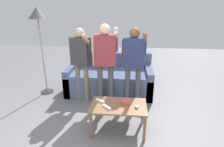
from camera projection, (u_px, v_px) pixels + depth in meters
ground_plane at (110, 131)px, 3.04m from camera, size 12.00×12.00×0.00m
couch at (110, 79)px, 4.29m from camera, size 1.85×0.92×0.84m
coffee_table at (119, 109)px, 2.93m from camera, size 0.85×0.52×0.45m
snack_bowl at (126, 102)px, 2.94m from camera, size 0.16×0.16×0.06m
game_remote_nunchuk at (137, 106)px, 2.82m from camera, size 0.06×0.09×0.05m
floor_lamp at (38, 19)px, 3.79m from camera, size 0.35×0.35×1.84m
player_left at (81, 57)px, 3.67m from camera, size 0.42×0.40×1.48m
player_center at (105, 56)px, 3.49m from camera, size 0.47×0.31×1.58m
player_right at (134, 58)px, 3.49m from camera, size 0.44×0.35×1.52m
game_remote_wand_near at (100, 101)px, 3.00m from camera, size 0.16×0.12×0.03m
game_remote_wand_far at (107, 107)px, 2.82m from camera, size 0.14×0.14×0.03m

